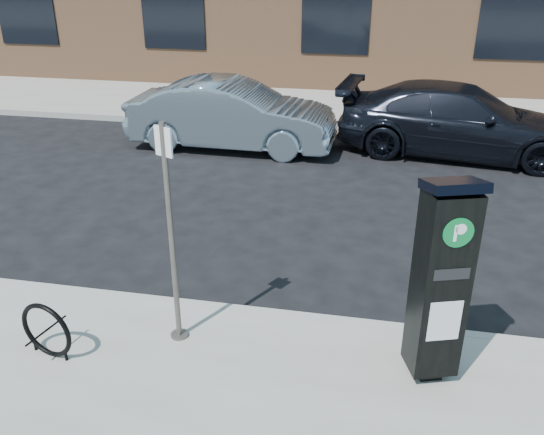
% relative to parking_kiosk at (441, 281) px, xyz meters
% --- Properties ---
extents(ground, '(120.00, 120.00, 0.00)m').
position_rel_parking_kiosk_xyz_m(ground, '(-2.25, 0.81, -1.28)').
color(ground, black).
rests_on(ground, ground).
extents(sidewalk_far, '(60.00, 12.00, 0.15)m').
position_rel_parking_kiosk_xyz_m(sidewalk_far, '(-2.25, 14.81, -1.20)').
color(sidewalk_far, gray).
rests_on(sidewalk_far, ground).
extents(curb_near, '(60.00, 0.12, 0.16)m').
position_rel_parking_kiosk_xyz_m(curb_near, '(-2.25, 0.79, -1.20)').
color(curb_near, '#9E9B93').
rests_on(curb_near, ground).
extents(curb_far, '(60.00, 0.12, 0.16)m').
position_rel_parking_kiosk_xyz_m(curb_far, '(-2.25, 8.83, -1.20)').
color(curb_far, '#9E9B93').
rests_on(curb_far, ground).
extents(parking_kiosk, '(0.62, 0.58, 2.20)m').
position_rel_parking_kiosk_xyz_m(parking_kiosk, '(0.00, 0.00, 0.00)').
color(parking_kiosk, black).
rests_on(parking_kiosk, sidewalk_near).
extents(sign_pole, '(0.21, 0.20, 2.50)m').
position_rel_parking_kiosk_xyz_m(sign_pole, '(-2.74, 0.12, 0.12)').
color(sign_pole, '#4C4843').
rests_on(sign_pole, sidewalk_near).
extents(bike_rack, '(0.65, 0.20, 0.66)m').
position_rel_parking_kiosk_xyz_m(bike_rack, '(-4.00, -0.47, -0.81)').
color(bike_rack, black).
rests_on(bike_rack, sidewalk_near).
extents(car_silver, '(4.64, 1.71, 1.52)m').
position_rel_parking_kiosk_xyz_m(car_silver, '(-3.98, 7.28, -0.52)').
color(car_silver, gray).
rests_on(car_silver, ground).
extents(car_dark, '(5.42, 2.74, 1.51)m').
position_rel_parking_kiosk_xyz_m(car_dark, '(0.97, 7.79, -0.52)').
color(car_dark, black).
rests_on(car_dark, ground).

